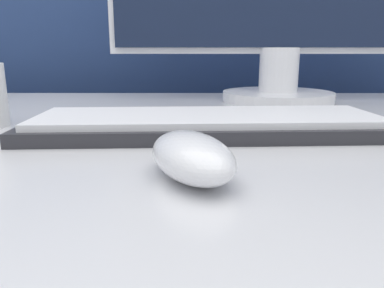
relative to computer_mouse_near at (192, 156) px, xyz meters
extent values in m
cube|color=navy|center=(-0.07, 0.77, 0.01)|extent=(5.00, 0.03, 1.49)
ellipsoid|color=white|center=(0.00, 0.00, 0.00)|extent=(0.09, 0.12, 0.04)
cube|color=#28282D|center=(0.02, 0.17, -0.01)|extent=(0.45, 0.17, 0.02)
cube|color=silver|center=(0.02, 0.17, 0.00)|extent=(0.42, 0.15, 0.01)
cylinder|color=white|center=(0.17, 0.48, -0.01)|extent=(0.22, 0.22, 0.02)
cylinder|color=white|center=(0.17, 0.48, 0.05)|extent=(0.08, 0.08, 0.09)
camera|label=1|loc=(0.00, -0.29, 0.08)|focal=35.00mm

